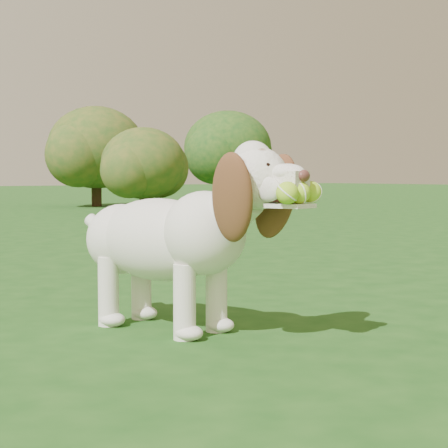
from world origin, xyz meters
TOP-DOWN VIEW (x-y plane):
  - ground at (0.00, 0.00)m, footprint 80.00×80.00m
  - dog at (-0.07, 0.00)m, footprint 0.61×1.19m
  - shrub_h at (9.12, 12.03)m, footprint 2.13×2.13m
  - shrub_d at (4.45, 8.05)m, footprint 1.38×1.38m
  - shrub_f at (5.28, 11.39)m, footprint 1.99×1.99m

SIDE VIEW (x-z plane):
  - ground at x=0.00m, z-range 0.00..0.00m
  - dog at x=-0.07m, z-range 0.03..0.81m
  - shrub_d at x=4.45m, z-range 0.13..1.55m
  - shrub_f at x=5.28m, z-range 0.18..2.24m
  - shrub_h at x=9.12m, z-range 0.19..2.40m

